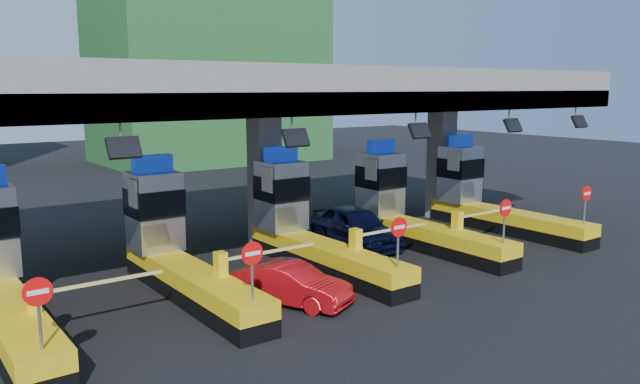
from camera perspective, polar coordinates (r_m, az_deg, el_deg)
ground at (r=22.65m, az=-1.01°, el=-6.68°), size 120.00×120.00×0.00m
toll_canopy at (r=24.15m, az=-5.04°, el=9.04°), size 28.00×12.09×7.00m
toll_lane_left at (r=20.17m, az=-13.21°, el=-4.87°), size 4.43×8.00×4.16m
toll_lane_center at (r=22.53m, az=-1.43°, el=-3.11°), size 4.43×8.00×4.16m
toll_lane_right at (r=25.65m, az=7.78°, el=-1.63°), size 4.43×8.00×4.16m
toll_lane_far_right at (r=29.30m, az=14.83°, el=-0.46°), size 4.43×8.00×4.16m
van at (r=25.12m, az=3.26°, el=-3.17°), size 2.37×4.91×1.62m
red_car at (r=18.61m, az=-2.65°, el=-8.39°), size 2.69×3.86×1.21m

